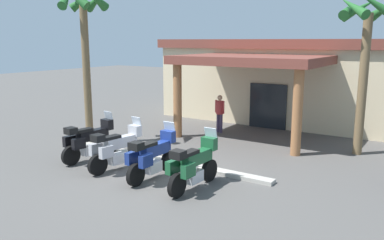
{
  "coord_description": "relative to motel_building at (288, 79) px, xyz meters",
  "views": [
    {
      "loc": [
        7.06,
        -9.16,
        4.07
      ],
      "look_at": [
        -0.76,
        2.76,
        1.2
      ],
      "focal_mm": 36.93,
      "sensor_mm": 36.0,
      "label": 1
    }
  ],
  "objects": [
    {
      "name": "motorcycle_blue",
      "position": [
        -0.09,
        -11.18,
        -1.43
      ],
      "size": [
        0.7,
        2.21,
        1.61
      ],
      "rotation": [
        0.0,
        0.0,
        1.56
      ],
      "color": "black",
      "rests_on": "ground_plane"
    },
    {
      "name": "ground_plane",
      "position": [
        0.03,
        -10.8,
        -2.12
      ],
      "size": [
        80.0,
        80.0,
        0.0
      ],
      "primitive_type": "plane",
      "color": "#514F4C"
    },
    {
      "name": "palm_tree_near_portico",
      "position": [
        4.49,
        -5.02,
        2.21
      ],
      "size": [
        2.16,
        2.21,
        5.75
      ],
      "color": "brown",
      "rests_on": "ground_plane"
    },
    {
      "name": "motorcycle_green",
      "position": [
        1.4,
        -11.22,
        -1.43
      ],
      "size": [
        0.72,
        2.21,
        1.61
      ],
      "rotation": [
        0.0,
        0.0,
        1.53
      ],
      "color": "black",
      "rests_on": "ground_plane"
    },
    {
      "name": "motel_building",
      "position": [
        0.0,
        0.0,
        0.0
      ],
      "size": [
        12.77,
        10.1,
        4.14
      ],
      "rotation": [
        0.0,
        0.0,
        0.01
      ],
      "color": "beige",
      "rests_on": "ground_plane"
    },
    {
      "name": "pedestrian",
      "position": [
        -1.43,
        -4.73,
        -1.14
      ],
      "size": [
        0.52,
        0.32,
        1.69
      ],
      "rotation": [
        0.0,
        0.0,
        1.35
      ],
      "color": "#3F334C",
      "rests_on": "ground_plane"
    },
    {
      "name": "motorcycle_black",
      "position": [
        -3.08,
        -10.91,
        -1.43
      ],
      "size": [
        0.77,
        2.21,
        1.61
      ],
      "rotation": [
        0.0,
        0.0,
        1.45
      ],
      "color": "black",
      "rests_on": "ground_plane"
    },
    {
      "name": "palm_tree_roadside",
      "position": [
        -4.84,
        -9.28,
        2.44
      ],
      "size": [
        1.86,
        1.95,
        6.2
      ],
      "color": "brown",
      "rests_on": "ground_plane"
    },
    {
      "name": "motorcycle_silver",
      "position": [
        -1.59,
        -11.13,
        -1.43
      ],
      "size": [
        0.79,
        2.21,
        1.61
      ],
      "rotation": [
        0.0,
        0.0,
        1.44
      ],
      "color": "black",
      "rests_on": "ground_plane"
    },
    {
      "name": "curb_strip",
      "position": [
        -0.84,
        -9.67,
        -2.06
      ],
      "size": [
        7.97,
        0.36,
        0.12
      ],
      "primitive_type": "cube",
      "color": "#ADA89E",
      "rests_on": "ground_plane"
    }
  ]
}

